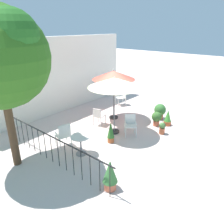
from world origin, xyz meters
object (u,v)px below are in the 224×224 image
object	(u,v)px
patio_chair_0	(99,115)
potted_plant_3	(110,174)
patio_chair_3	(130,123)
patio_umbrella_0	(114,83)
cafe_table_0	(81,142)
potted_plant_0	(157,118)
patio_umbrella_1	(114,75)
patio_chair_2	(64,134)
potted_plant_4	(168,118)
potted_plant_5	(162,128)
potted_plant_1	(160,111)
potted_plant_2	(111,132)
patio_chair_1	(122,96)

from	to	relation	value
patio_chair_0	potted_plant_3	world-z (taller)	potted_plant_3
patio_chair_0	patio_chair_3	bearing A→B (deg)	-84.73
patio_umbrella_0	cafe_table_0	size ratio (longest dim) A/B	3.45
patio_chair_0	potted_plant_0	bearing A→B (deg)	-51.01
patio_umbrella_1	patio_umbrella_0	bearing A→B (deg)	-139.52
patio_chair_2	potted_plant_4	distance (m)	4.83
potted_plant_4	potted_plant_5	bearing A→B (deg)	-166.41
patio_umbrella_0	potted_plant_3	xyz separation A→B (m)	(-2.82, -2.16, -1.69)
patio_chair_0	potted_plant_1	world-z (taller)	patio_chair_0
potted_plant_0	potted_plant_5	xyz separation A→B (m)	(-0.58, -0.60, -0.12)
potted_plant_2	potted_plant_5	distance (m)	2.32
patio_chair_0	potted_plant_2	xyz separation A→B (m)	(-0.87, -1.47, -0.05)
potted_plant_3	patio_chair_2	bearing A→B (deg)	77.09
potted_plant_0	patio_umbrella_1	bearing A→B (deg)	105.31
patio_umbrella_1	patio_chair_2	bearing A→B (deg)	-173.59
patio_umbrella_0	patio_chair_3	world-z (taller)	patio_umbrella_0
patio_chair_1	potted_plant_2	world-z (taller)	potted_plant_2
patio_chair_0	potted_plant_3	xyz separation A→B (m)	(-2.93, -3.18, -0.00)
patio_chair_3	potted_plant_4	bearing A→B (deg)	-21.79
patio_chair_2	patio_chair_3	world-z (taller)	patio_chair_2
patio_chair_1	potted_plant_2	bearing A→B (deg)	-148.10
patio_chair_1	potted_plant_5	size ratio (longest dim) A/B	1.63
potted_plant_1	potted_plant_5	xyz separation A→B (m)	(-1.40, -0.87, -0.16)
patio_umbrella_0	potted_plant_3	world-z (taller)	patio_umbrella_0
patio_umbrella_1	potted_plant_5	world-z (taller)	patio_umbrella_1
patio_umbrella_0	patio_chair_3	bearing A→B (deg)	-67.65
patio_umbrella_1	cafe_table_0	distance (m)	3.91
potted_plant_1	cafe_table_0	bearing A→B (deg)	172.72
cafe_table_0	potted_plant_2	distance (m)	1.37
cafe_table_0	potted_plant_0	bearing A→B (deg)	-12.65
patio_chair_0	patio_chair_3	distance (m)	1.69
patio_chair_0	potted_plant_4	world-z (taller)	patio_chair_0
potted_plant_2	potted_plant_3	size ratio (longest dim) A/B	0.95
potted_plant_0	potted_plant_1	xyz separation A→B (m)	(0.82, 0.27, 0.04)
cafe_table_0	potted_plant_1	world-z (taller)	potted_plant_1
patio_umbrella_1	potted_plant_3	xyz separation A→B (m)	(-4.04, -3.20, -1.65)
patio_umbrella_1	potted_plant_5	xyz separation A→B (m)	(-0.01, -2.69, -1.89)
patio_umbrella_1	potted_plant_5	bearing A→B (deg)	-90.17
potted_plant_3	cafe_table_0	bearing A→B (deg)	70.00
patio_chair_2	potted_plant_1	world-z (taller)	patio_chair_2
patio_umbrella_1	potted_plant_1	world-z (taller)	patio_umbrella_1
patio_chair_3	potted_plant_3	size ratio (longest dim) A/B	0.95
potted_plant_3	patio_chair_3	bearing A→B (deg)	25.95
potted_plant_4	patio_chair_2	bearing A→B (deg)	154.44
patio_umbrella_0	patio_chair_0	world-z (taller)	patio_umbrella_0
patio_umbrella_0	patio_umbrella_1	bearing A→B (deg)	40.48
patio_umbrella_0	potted_plant_0	distance (m)	2.76
patio_chair_0	potted_plant_0	distance (m)	2.67
patio_umbrella_0	potted_plant_4	distance (m)	3.19
patio_chair_1	potted_plant_4	distance (m)	3.49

